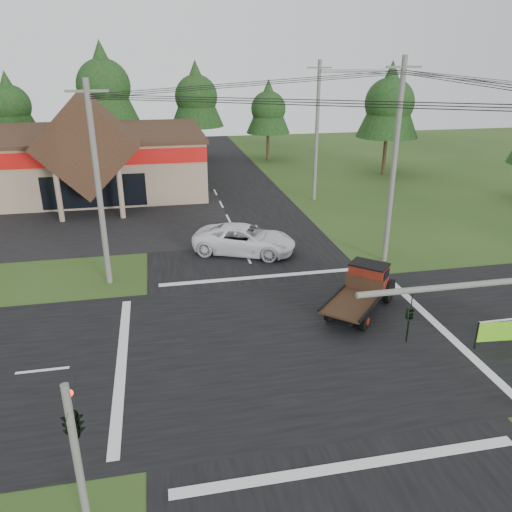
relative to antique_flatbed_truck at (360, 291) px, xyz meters
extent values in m
plane|color=#274117|center=(-3.98, -2.16, -1.08)|extent=(120.00, 120.00, 0.00)
cube|color=black|center=(-3.98, -2.16, -1.07)|extent=(12.00, 120.00, 0.02)
cube|color=black|center=(-3.98, -2.16, -1.07)|extent=(120.00, 12.00, 0.02)
cube|color=black|center=(-17.98, 16.84, -1.07)|extent=(28.00, 14.00, 0.02)
cube|color=gray|center=(-19.98, 27.84, 1.42)|extent=(30.00, 15.00, 5.00)
cube|color=#362316|center=(-19.98, 27.84, 3.97)|extent=(30.40, 15.40, 0.30)
cube|color=maroon|center=(-19.98, 20.29, 3.02)|extent=(30.00, 0.12, 1.20)
cube|color=#362316|center=(-13.98, 19.34, 4.22)|extent=(7.78, 4.00, 7.78)
cylinder|color=gray|center=(-16.18, 17.64, 0.92)|extent=(0.40, 0.40, 4.00)
cylinder|color=gray|center=(-11.78, 17.64, 0.92)|extent=(0.40, 0.40, 4.00)
cube|color=black|center=(-13.98, 20.32, 0.42)|extent=(8.00, 0.08, 2.60)
cylinder|color=#595651|center=(-0.48, -9.66, 4.92)|extent=(8.00, 0.16, 0.16)
imported|color=black|center=(-2.98, -9.66, 3.92)|extent=(0.16, 0.20, 1.00)
cylinder|color=#595651|center=(-11.48, -9.66, 1.12)|extent=(0.20, 0.20, 4.40)
imported|color=black|center=(-11.48, -9.46, 2.62)|extent=(0.53, 2.48, 1.00)
sphere|color=#FF0C0C|center=(-11.48, -9.31, 2.82)|extent=(0.18, 0.18, 0.18)
cylinder|color=#595651|center=(-11.98, 5.84, 4.17)|extent=(0.30, 0.30, 10.50)
cube|color=#595651|center=(-11.98, 5.84, 8.82)|extent=(2.00, 0.12, 0.12)
cylinder|color=#595651|center=(4.02, 5.84, 4.67)|extent=(0.30, 0.30, 11.50)
cube|color=#595651|center=(4.02, 5.84, 9.82)|extent=(2.00, 0.12, 0.12)
cylinder|color=#595651|center=(4.02, 19.84, 4.52)|extent=(0.30, 0.30, 11.20)
cube|color=#595651|center=(4.02, 19.84, 9.52)|extent=(2.00, 0.12, 0.12)
cylinder|color=#332316|center=(-23.98, 39.84, 0.67)|extent=(0.36, 0.36, 3.50)
cone|color=black|center=(-23.98, 39.84, 5.72)|extent=(5.60, 5.60, 6.60)
sphere|color=black|center=(-23.98, 39.84, 5.42)|extent=(4.40, 4.40, 4.40)
cylinder|color=#332316|center=(-13.98, 38.84, 1.19)|extent=(0.36, 0.36, 4.55)
cone|color=black|center=(-13.98, 38.84, 7.76)|extent=(7.28, 7.28, 8.58)
sphere|color=black|center=(-13.98, 38.84, 7.37)|extent=(5.72, 5.72, 5.72)
cylinder|color=#332316|center=(-3.98, 39.84, 0.84)|extent=(0.36, 0.36, 3.85)
cone|color=black|center=(-3.98, 39.84, 6.40)|extent=(6.16, 6.16, 7.26)
sphere|color=black|center=(-3.98, 39.84, 6.07)|extent=(4.84, 4.84, 4.84)
cylinder|color=#332316|center=(4.02, 37.84, 0.49)|extent=(0.36, 0.36, 3.15)
cone|color=black|center=(4.02, 37.84, 5.04)|extent=(5.04, 5.04, 5.94)
sphere|color=black|center=(4.02, 37.84, 4.77)|extent=(3.96, 3.96, 3.96)
cylinder|color=#332316|center=(14.02, 27.84, 0.84)|extent=(0.36, 0.36, 3.85)
cone|color=black|center=(14.02, 27.84, 6.40)|extent=(6.16, 6.16, 7.26)
sphere|color=black|center=(14.02, 27.84, 6.07)|extent=(4.84, 4.84, 4.84)
imported|color=white|center=(-3.99, 8.74, -0.21)|extent=(6.91, 5.17, 1.74)
camera|label=1|loc=(-9.03, -19.87, 10.33)|focal=35.00mm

